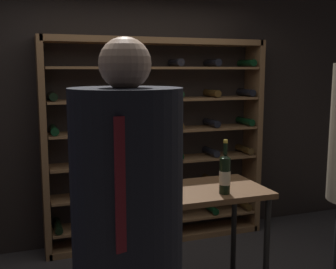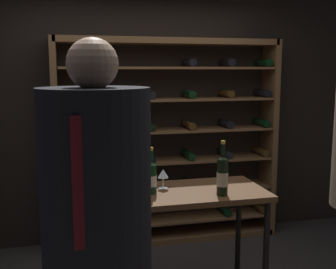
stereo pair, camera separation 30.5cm
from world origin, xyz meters
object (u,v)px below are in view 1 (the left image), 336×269
wine_rack (159,142)px  wine_bottle_gold_foil (154,178)px  wine_bottle_black_capsule (225,174)px  person_bystander_dark_jacket (128,244)px  tasting_table (174,205)px  wine_glass_stemmed_right (164,175)px

wine_rack → wine_bottle_gold_foil: 1.45m
wine_rack → wine_bottle_gold_foil: bearing=-109.5°
wine_bottle_black_capsule → person_bystander_dark_jacket: bearing=-136.0°
person_bystander_dark_jacket → wine_bottle_gold_foil: 1.13m
wine_rack → tasting_table: size_ratio=1.72×
person_bystander_dark_jacket → wine_bottle_black_capsule: size_ratio=5.05×
wine_glass_stemmed_right → tasting_table: bearing=-64.4°
wine_rack → wine_bottle_black_capsule: size_ratio=6.08×
tasting_table → wine_glass_stemmed_right: (-0.04, 0.09, 0.21)m
wine_bottle_black_capsule → wine_rack: bearing=89.3°
person_bystander_dark_jacket → wine_glass_stemmed_right: bearing=45.8°
wine_bottle_gold_foil → wine_glass_stemmed_right: wine_bottle_gold_foil is taller
tasting_table → wine_glass_stemmed_right: wine_glass_stemmed_right is taller
wine_bottle_black_capsule → wine_glass_stemmed_right: wine_bottle_black_capsule is taller
tasting_table → wine_bottle_gold_foil: size_ratio=4.11×
wine_rack → person_bystander_dark_jacket: 2.58m
wine_glass_stemmed_right → wine_bottle_black_capsule: bearing=-35.8°
tasting_table → wine_bottle_black_capsule: wine_bottle_black_capsule is taller
wine_rack → wine_bottle_gold_foil: (-0.48, -1.37, 0.00)m
wine_rack → wine_bottle_black_capsule: wine_rack is taller
wine_rack → tasting_table: wine_rack is taller
tasting_table → person_bystander_dark_jacket: bearing=-119.6°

